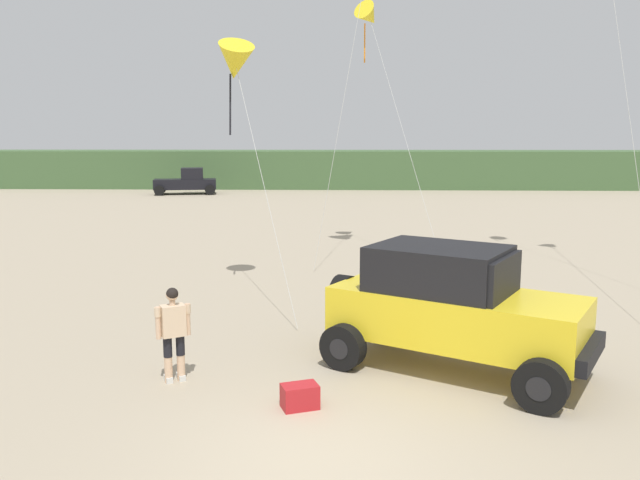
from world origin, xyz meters
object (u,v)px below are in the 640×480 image
distant_pickup (187,182)px  kite_yellow_diamond (369,17)px  jeep (453,306)px  kite_red_delta (235,62)px  cooler_box (300,396)px  person_watching (173,329)px

distant_pickup → kite_yellow_diamond: size_ratio=0.53×
jeep → kite_red_delta: kite_red_delta is taller
jeep → kite_yellow_diamond: bearing=94.7°
kite_yellow_diamond → cooler_box: bearing=-96.1°
jeep → person_watching: size_ratio=2.99×
jeep → distant_pickup: 39.17m
kite_red_delta → person_watching: bearing=-90.2°
kite_red_delta → jeep: bearing=-51.2°
cooler_box → distant_pickup: 40.03m
kite_yellow_diamond → distant_pickup: bearing=118.2°
cooler_box → distant_pickup: (-11.17, 38.44, 0.75)m
cooler_box → distant_pickup: distant_pickup is taller
jeep → kite_red_delta: (-4.86, 6.05, 4.96)m
cooler_box → kite_yellow_diamond: kite_yellow_diamond is taller
jeep → distant_pickup: (-13.82, 36.65, -0.26)m
kite_yellow_diamond → jeep: bearing=-85.3°
jeep → distant_pickup: size_ratio=1.02×
distant_pickup → kite_red_delta: bearing=-73.7°
jeep → person_watching: 4.95m
person_watching → kite_yellow_diamond: bearing=74.4°
distant_pickup → cooler_box: bearing=-73.8°
jeep → cooler_box: bearing=-145.9°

